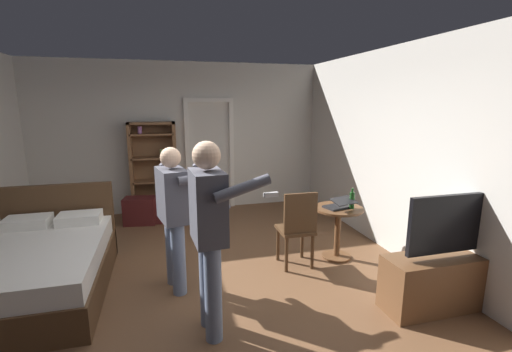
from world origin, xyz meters
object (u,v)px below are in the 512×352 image
(bottle_on_table, at_px, (352,200))
(wooden_chair, at_px, (297,226))
(side_table, at_px, (338,224))
(suitcase_dark, at_px, (140,211))
(person_blue_shirt, at_px, (210,226))
(laptop, at_px, (339,205))
(person_striped_shirt, at_px, (174,209))
(bookshelf, at_px, (154,166))
(bed, at_px, (41,266))
(suitcase_small, at_px, (174,209))
(tv_flatscreen, at_px, (445,275))

(bottle_on_table, height_order, wooden_chair, wooden_chair)
(side_table, xyz_separation_m, suitcase_dark, (-2.62, 2.09, -0.24))
(side_table, xyz_separation_m, person_blue_shirt, (-1.83, -1.11, 0.54))
(laptop, height_order, person_striped_shirt, person_striped_shirt)
(wooden_chair, xyz_separation_m, person_blue_shirt, (-1.21, -0.99, 0.47))
(side_table, relative_size, person_blue_shirt, 0.40)
(bookshelf, relative_size, wooden_chair, 1.73)
(bed, distance_m, person_blue_shirt, 2.17)
(side_table, relative_size, suitcase_small, 1.13)
(tv_flatscreen, relative_size, person_striped_shirt, 0.81)
(bed, xyz_separation_m, person_blue_shirt, (1.70, -1.15, 0.71))
(bookshelf, xyz_separation_m, wooden_chair, (1.74, -2.70, -0.37))
(tv_flatscreen, bearing_deg, laptop, 112.12)
(bed, relative_size, person_blue_shirt, 1.13)
(bookshelf, distance_m, wooden_chair, 3.23)
(bookshelf, bearing_deg, wooden_chair, -57.17)
(tv_flatscreen, distance_m, bottle_on_table, 1.38)
(laptop, bearing_deg, suitcase_dark, 140.60)
(suitcase_small, bearing_deg, person_striped_shirt, -83.81)
(bottle_on_table, xyz_separation_m, person_blue_shirt, (-1.97, -1.03, 0.20))
(tv_flatscreen, bearing_deg, suitcase_small, 126.56)
(bottle_on_table, bearing_deg, bed, 178.27)
(bed, height_order, person_striped_shirt, person_striped_shirt)
(bed, xyz_separation_m, person_striped_shirt, (1.43, -0.28, 0.62))
(bed, bearing_deg, person_striped_shirt, -11.06)
(bed, distance_m, suitcase_dark, 2.25)
(side_table, xyz_separation_m, person_striped_shirt, (-2.10, -0.25, 0.45))
(bed, relative_size, laptop, 4.94)
(bed, xyz_separation_m, bookshelf, (1.17, 2.55, 0.61))
(side_table, distance_m, suitcase_small, 2.95)
(tv_flatscreen, xyz_separation_m, wooden_chair, (-1.13, 1.20, 0.20))
(tv_flatscreen, relative_size, suitcase_small, 2.08)
(wooden_chair, bearing_deg, bookshelf, 122.83)
(laptop, distance_m, suitcase_dark, 3.40)
(person_blue_shirt, bearing_deg, laptop, 30.61)
(bed, bearing_deg, person_blue_shirt, -34.03)
(tv_flatscreen, relative_size, wooden_chair, 1.30)
(bottle_on_table, distance_m, suitcase_dark, 3.56)
(tv_flatscreen, distance_m, suitcase_small, 4.28)
(bottle_on_table, relative_size, wooden_chair, 0.27)
(person_striped_shirt, bearing_deg, tv_flatscreen, -22.45)
(bottle_on_table, relative_size, suitcase_small, 0.44)
(bed, xyz_separation_m, suitcase_small, (1.48, 2.08, -0.10))
(suitcase_dark, bearing_deg, suitcase_small, 11.63)
(bed, xyz_separation_m, suitcase_dark, (0.91, 2.06, -0.07))
(laptop, bearing_deg, bed, 178.81)
(bed, distance_m, bottle_on_table, 3.71)
(wooden_chair, bearing_deg, suitcase_small, 122.52)
(suitcase_dark, distance_m, suitcase_small, 0.57)
(laptop, relative_size, suitcase_dark, 0.76)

